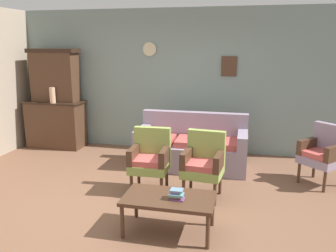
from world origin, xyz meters
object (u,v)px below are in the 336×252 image
object	(u,v)px
vase_on_cabinet	(52,95)
wingback_chair_by_fireplace	(323,152)
floral_couch	(192,148)
coffee_table	(169,200)
side_cabinet	(56,124)
armchair_by_doorway	(150,157)
armchair_row_middle	(204,162)
book_stack_on_table	(176,194)

from	to	relation	value
vase_on_cabinet	wingback_chair_by_fireplace	size ratio (longest dim) A/B	0.34
floral_couch	coffee_table	size ratio (longest dim) A/B	1.83
side_cabinet	floral_couch	xyz separation A→B (m)	(2.87, -0.59, -0.14)
vase_on_cabinet	armchair_by_doorway	size ratio (longest dim) A/B	0.34
floral_couch	armchair_by_doorway	distance (m)	1.21
armchair_row_middle	coffee_table	distance (m)	1.05
book_stack_on_table	armchair_row_middle	bearing A→B (deg)	81.23
floral_couch	armchair_by_doorway	world-z (taller)	same
armchair_row_middle	coffee_table	size ratio (longest dim) A/B	0.90
armchair_by_doorway	book_stack_on_table	bearing A→B (deg)	-60.79
wingback_chair_by_fireplace	armchair_row_middle	bearing A→B (deg)	-153.63
floral_couch	coffee_table	bearing A→B (deg)	-87.70
armchair_by_doorway	book_stack_on_table	distance (m)	1.22
armchair_row_middle	book_stack_on_table	xyz separation A→B (m)	(-0.16, -1.05, -0.03)
floral_couch	armchair_row_middle	distance (m)	1.20
side_cabinet	vase_on_cabinet	world-z (taller)	vase_on_cabinet
vase_on_cabinet	coffee_table	xyz separation A→B (m)	(2.88, -2.55, -0.71)
side_cabinet	coffee_table	size ratio (longest dim) A/B	1.16
floral_couch	armchair_row_middle	bearing A→B (deg)	-73.33
side_cabinet	vase_on_cabinet	size ratio (longest dim) A/B	3.78
floral_couch	coffee_table	world-z (taller)	floral_couch
side_cabinet	book_stack_on_table	size ratio (longest dim) A/B	7.04
armchair_by_doorway	armchair_row_middle	world-z (taller)	same
side_cabinet	armchair_row_middle	size ratio (longest dim) A/B	1.28
armchair_row_middle	coffee_table	bearing A→B (deg)	-104.12
vase_on_cabinet	armchair_row_middle	xyz separation A→B (m)	(3.13, -1.54, -0.58)
armchair_row_middle	wingback_chair_by_fireplace	world-z (taller)	same
vase_on_cabinet	floral_couch	distance (m)	2.92
vase_on_cabinet	coffee_table	bearing A→B (deg)	-41.47
armchair_row_middle	wingback_chair_by_fireplace	distance (m)	1.86
book_stack_on_table	vase_on_cabinet	bearing A→B (deg)	139.00
floral_couch	wingback_chair_by_fireplace	bearing A→B (deg)	-8.76
book_stack_on_table	wingback_chair_by_fireplace	bearing A→B (deg)	45.70
vase_on_cabinet	armchair_row_middle	size ratio (longest dim) A/B	0.34
floral_couch	side_cabinet	bearing A→B (deg)	168.47
coffee_table	book_stack_on_table	bearing A→B (deg)	-22.34
book_stack_on_table	coffee_table	bearing A→B (deg)	157.66
side_cabinet	armchair_row_middle	world-z (taller)	side_cabinet
vase_on_cabinet	armchair_by_doorway	bearing A→B (deg)	-32.63
side_cabinet	armchair_by_doorway	bearing A→B (deg)	-34.81
side_cabinet	coffee_table	world-z (taller)	side_cabinet
coffee_table	wingback_chair_by_fireplace	bearing A→B (deg)	43.70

